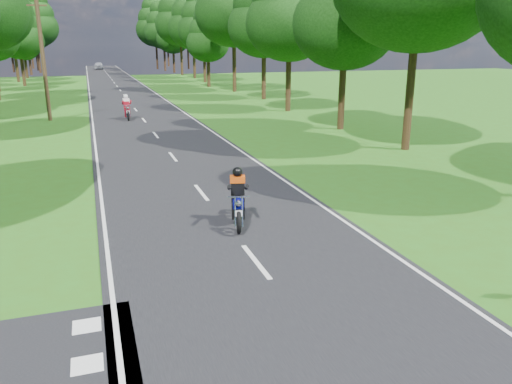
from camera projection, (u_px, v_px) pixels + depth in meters
name	position (u px, v px, depth m)	size (l,w,h in m)	color
ground	(287.00, 302.00, 9.93)	(160.00, 160.00, 0.00)	#2D5D15
main_road	(120.00, 90.00, 55.42)	(7.00, 140.00, 0.02)	black
road_markings	(120.00, 92.00, 53.67)	(7.40, 140.00, 0.01)	silver
treeline	(122.00, 17.00, 62.67)	(40.00, 115.35, 14.78)	black
telegraph_pole	(43.00, 58.00, 32.44)	(1.20, 0.26, 8.00)	#382616
rider_near_blue	(238.00, 196.00, 14.04)	(0.64, 1.92, 1.60)	#0C0E84
rider_far_red	(127.00, 107.00, 33.79)	(0.67, 2.00, 1.67)	maroon
distant_car	(99.00, 66.00, 101.03)	(1.76, 4.37, 1.49)	silver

